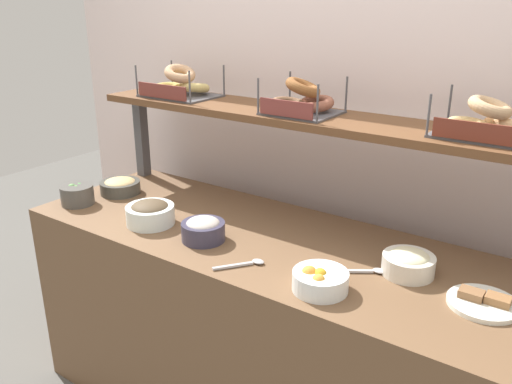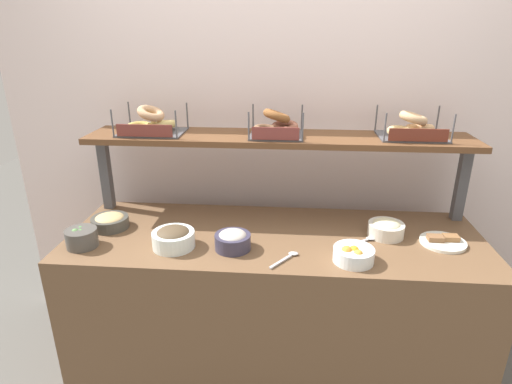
# 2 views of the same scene
# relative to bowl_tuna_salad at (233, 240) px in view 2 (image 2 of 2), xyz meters

# --- Properties ---
(ground_plane) EXTENTS (8.00, 8.00, 0.00)m
(ground_plane) POSITION_rel_bowl_tuna_salad_xyz_m (0.19, 0.15, -0.89)
(ground_plane) COLOR #595651
(back_wall) EXTENTS (3.20, 0.06, 2.40)m
(back_wall) POSITION_rel_bowl_tuna_salad_xyz_m (0.19, 0.70, 0.31)
(back_wall) COLOR silver
(back_wall) RESTS_ON ground_plane
(deli_counter) EXTENTS (2.00, 0.70, 0.85)m
(deli_counter) POSITION_rel_bowl_tuna_salad_xyz_m (0.19, 0.15, -0.47)
(deli_counter) COLOR brown
(deli_counter) RESTS_ON ground_plane
(shelf_riser_left) EXTENTS (0.05, 0.05, 0.40)m
(shelf_riser_left) POSITION_rel_bowl_tuna_salad_xyz_m (-0.75, 0.42, 0.16)
(shelf_riser_left) COLOR #4C4C51
(shelf_riser_left) RESTS_ON deli_counter
(shelf_riser_right) EXTENTS (0.05, 0.05, 0.40)m
(shelf_riser_right) POSITION_rel_bowl_tuna_salad_xyz_m (1.13, 0.42, 0.16)
(shelf_riser_right) COLOR #4C4C51
(shelf_riser_right) RESTS_ON deli_counter
(upper_shelf) EXTENTS (1.96, 0.32, 0.03)m
(upper_shelf) POSITION_rel_bowl_tuna_salad_xyz_m (0.19, 0.42, 0.37)
(upper_shelf) COLOR brown
(upper_shelf) RESTS_ON shelf_riser_left
(bowl_tuna_salad) EXTENTS (0.16, 0.16, 0.09)m
(bowl_tuna_salad) POSITION_rel_bowl_tuna_salad_xyz_m (0.00, 0.00, 0.00)
(bowl_tuna_salad) COLOR #38354C
(bowl_tuna_salad) RESTS_ON deli_counter
(bowl_veggie_mix) EXTENTS (0.14, 0.14, 0.09)m
(bowl_veggie_mix) POSITION_rel_bowl_tuna_salad_xyz_m (-0.69, -0.04, -0.00)
(bowl_veggie_mix) COLOR #4E4B46
(bowl_veggie_mix) RESTS_ON deli_counter
(bowl_chocolate_spread) EXTENTS (0.19, 0.19, 0.10)m
(bowl_chocolate_spread) POSITION_rel_bowl_tuna_salad_xyz_m (-0.27, -0.01, 0.00)
(bowl_chocolate_spread) COLOR white
(bowl_chocolate_spread) RESTS_ON deli_counter
(bowl_hummus) EXTENTS (0.18, 0.18, 0.07)m
(bowl_hummus) POSITION_rel_bowl_tuna_salad_xyz_m (-0.64, 0.17, -0.01)
(bowl_hummus) COLOR #43423B
(bowl_hummus) RESTS_ON deli_counter
(bowl_potato_salad) EXTENTS (0.17, 0.17, 0.08)m
(bowl_potato_salad) POSITION_rel_bowl_tuna_salad_xyz_m (0.72, 0.19, -0.00)
(bowl_potato_salad) COLOR silver
(bowl_potato_salad) RESTS_ON deli_counter
(bowl_fruit_salad) EXTENTS (0.17, 0.17, 0.08)m
(bowl_fruit_salad) POSITION_rel_bowl_tuna_salad_xyz_m (0.53, -0.07, -0.01)
(bowl_fruit_salad) COLOR white
(bowl_fruit_salad) RESTS_ON deli_counter
(serving_plate_white) EXTENTS (0.21, 0.21, 0.04)m
(serving_plate_white) POSITION_rel_bowl_tuna_salad_xyz_m (0.97, 0.13, -0.03)
(serving_plate_white) COLOR white
(serving_plate_white) RESTS_ON deli_counter
(serving_spoon_near_plate) EXTENTS (0.12, 0.15, 0.01)m
(serving_spoon_near_plate) POSITION_rel_bowl_tuna_salad_xyz_m (0.25, -0.07, -0.04)
(serving_spoon_near_plate) COLOR #B7B7BC
(serving_spoon_near_plate) RESTS_ON deli_counter
(serving_spoon_by_edge) EXTENTS (0.16, 0.11, 0.01)m
(serving_spoon_by_edge) POSITION_rel_bowl_tuna_salad_xyz_m (0.61, 0.12, -0.04)
(serving_spoon_by_edge) COLOR #B7B7BC
(serving_spoon_by_edge) RESTS_ON deli_counter
(bagel_basket_sesame) EXTENTS (0.33, 0.25, 0.15)m
(bagel_basket_sesame) POSITION_rel_bowl_tuna_salad_xyz_m (-0.47, 0.41, 0.43)
(bagel_basket_sesame) COLOR #4C4C51
(bagel_basket_sesame) RESTS_ON upper_shelf
(bagel_basket_cinnamon_raisin) EXTENTS (0.27, 0.25, 0.14)m
(bagel_basket_cinnamon_raisin) POSITION_rel_bowl_tuna_salad_xyz_m (0.17, 0.40, 0.43)
(bagel_basket_cinnamon_raisin) COLOR #4C4C51
(bagel_basket_cinnamon_raisin) RESTS_ON upper_shelf
(bagel_basket_plain) EXTENTS (0.32, 0.24, 0.14)m
(bagel_basket_plain) POSITION_rel_bowl_tuna_salad_xyz_m (0.84, 0.43, 0.43)
(bagel_basket_plain) COLOR #4C4C51
(bagel_basket_plain) RESTS_ON upper_shelf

